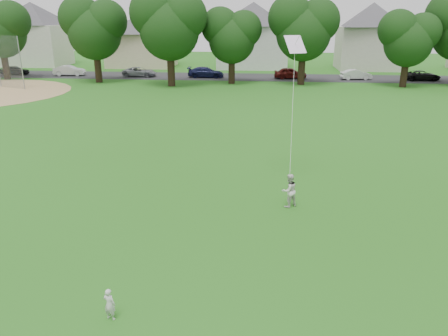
# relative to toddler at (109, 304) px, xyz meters

# --- Properties ---
(ground) EXTENTS (160.00, 160.00, 0.00)m
(ground) POSITION_rel_toddler_xyz_m (1.39, 2.95, -0.43)
(ground) COLOR #246216
(ground) RESTS_ON ground
(street) EXTENTS (90.00, 7.00, 0.01)m
(street) POSITION_rel_toddler_xyz_m (1.39, 44.95, -0.42)
(street) COLOR #2D2D30
(street) RESTS_ON ground
(toddler) EXTENTS (0.35, 0.27, 0.86)m
(toddler) POSITION_rel_toddler_xyz_m (0.00, 0.00, 0.00)
(toddler) COLOR silver
(toddler) RESTS_ON ground
(older_boy) EXTENTS (0.83, 0.79, 1.34)m
(older_boy) POSITION_rel_toddler_xyz_m (4.62, 7.20, 0.24)
(older_boy) COLOR silver
(older_boy) RESTS_ON ground
(kite) EXTENTS (1.15, 1.99, 5.81)m
(kite) POSITION_rel_toddler_xyz_m (4.67, 8.68, 3.03)
(kite) COLOR white
(kite) RESTS_ON ground
(tree_row) EXTENTS (80.22, 9.31, 10.36)m
(tree_row) POSITION_rel_toddler_xyz_m (1.71, 39.02, 5.82)
(tree_row) COLOR black
(tree_row) RESTS_ON ground
(parked_cars) EXTENTS (62.72, 2.14, 1.30)m
(parked_cars) POSITION_rel_toddler_xyz_m (3.03, 43.95, 0.18)
(parked_cars) COLOR black
(parked_cars) RESTS_ON ground
(house_row) EXTENTS (76.44, 13.84, 10.47)m
(house_row) POSITION_rel_toddler_xyz_m (0.71, 54.95, 4.55)
(house_row) COLOR silver
(house_row) RESTS_ON ground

